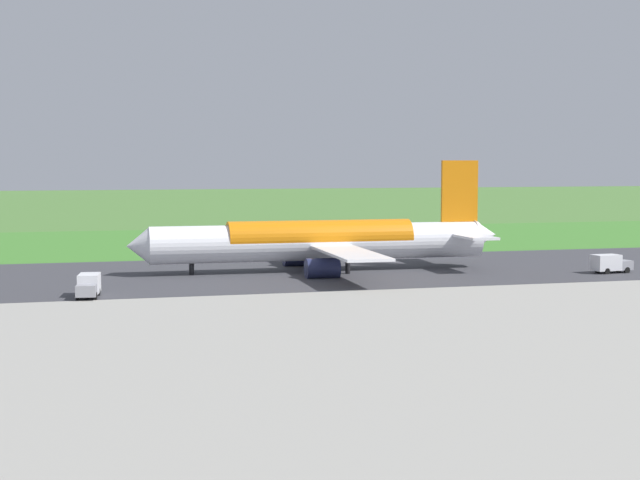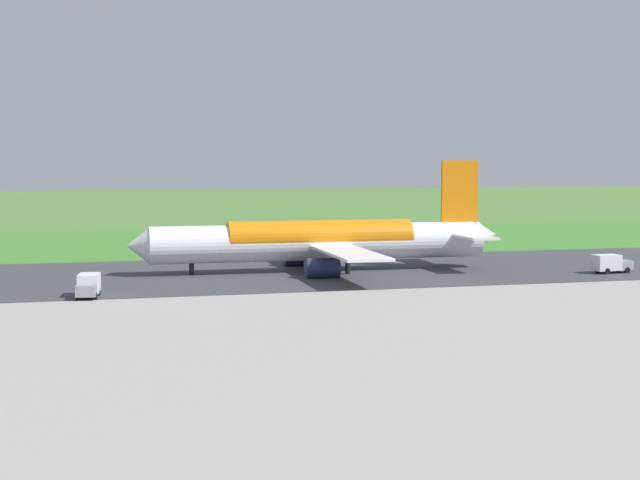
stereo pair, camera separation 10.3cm
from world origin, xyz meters
name	(u,v)px [view 1 (the left image)]	position (x,y,z in m)	size (l,w,h in m)	color
ground_plane	(401,269)	(0.00, 0.00, 0.00)	(800.00, 800.00, 0.00)	#477233
runway_asphalt	(401,269)	(0.00, 0.00, 0.03)	(600.00, 40.86, 0.06)	#38383D
grass_verge_foreground	(320,242)	(0.00, -47.34, 0.02)	(600.00, 80.00, 0.04)	#3C782B
airliner_main	(323,241)	(11.87, 0.01, 4.35)	(54.02, 44.09, 15.88)	white
service_truck_baggage	(610,263)	(-26.55, 12.42, 1.40)	(6.01, 2.88, 2.65)	gray
service_truck_fuel	(89,285)	(44.43, 17.84, 1.40)	(2.94, 6.03, 2.65)	gray
no_stopping_sign	(306,234)	(2.32, -49.32, 1.35)	(0.60, 0.10, 2.26)	slate
traffic_cone_orange	(290,241)	(5.88, -48.10, 0.28)	(0.40, 0.40, 0.55)	orange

